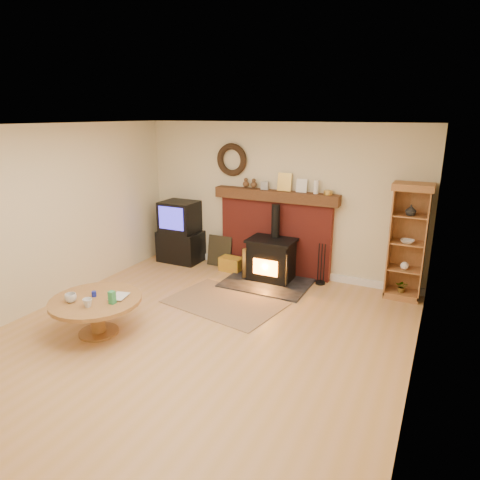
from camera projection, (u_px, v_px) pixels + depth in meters
The scene contains 11 objects.
ground at pixel (195, 340), 5.35m from camera, with size 5.50×5.50×0.00m, color tan.
room_shell at pixel (193, 204), 4.95m from camera, with size 5.02×5.52×2.61m.
chimney_breast at pixel (275, 229), 7.42m from camera, with size 2.20×0.22×1.78m.
wood_stove at pixel (271, 261), 7.17m from camera, with size 1.40×1.00×1.28m.
area_rug at pixel (225, 302), 6.41m from camera, with size 1.65×1.14×0.01m, color brown.
tv_unit at pixel (180, 233), 8.09m from camera, with size 0.79×0.56×1.16m.
curio_cabinet at pixel (408, 242), 6.37m from camera, with size 0.57×0.41×1.77m.
firelog_box at pixel (231, 264), 7.68m from camera, with size 0.41×0.25×0.25m, color #B8C51E.
leaning_painting at pixel (220, 251), 7.90m from camera, with size 0.47×0.03×0.57m, color black.
fire_tools at pixel (321, 276), 7.08m from camera, with size 0.16×0.16×0.70m.
coffee_table at pixel (96, 306), 5.41m from camera, with size 1.14×1.14×0.64m.
Camera 1 is at (2.62, -4.03, 2.72)m, focal length 32.00 mm.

